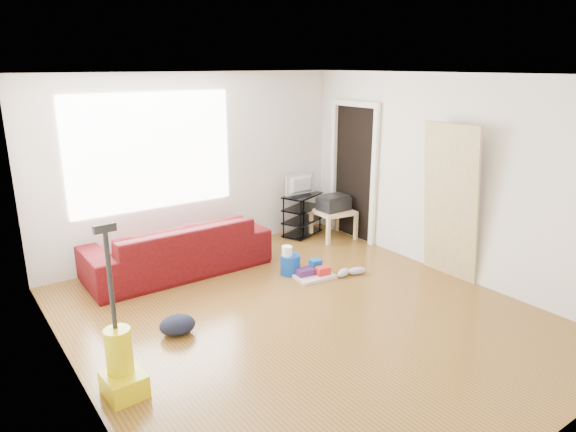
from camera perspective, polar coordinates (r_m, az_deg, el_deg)
room at (r=5.28m, az=1.56°, el=1.80°), size 4.51×5.01×2.51m
sofa at (r=6.87m, az=-11.99°, el=-6.04°), size 2.32×0.91×0.68m
tv_stand at (r=8.03m, az=1.59°, el=0.20°), size 0.74×0.58×0.65m
tv at (r=7.91m, az=1.61°, el=3.50°), size 0.54×0.07×0.31m
side_table at (r=7.90m, az=5.07°, el=0.19°), size 0.61×0.61×0.45m
printer at (r=7.85m, az=5.10°, el=1.47°), size 0.45×0.35×0.23m
bucket at (r=6.65m, az=0.27°, el=-6.42°), size 0.30×0.30×0.26m
toilet_paper at (r=6.57m, az=-0.10°, el=-4.94°), size 0.13×0.13×0.12m
cleaning_tray at (r=6.56m, az=2.82°, el=-6.28°), size 0.53×0.45×0.18m
backpack at (r=5.39m, az=-12.12°, el=-12.68°), size 0.41×0.35×0.20m
sneakers at (r=6.63m, az=6.94°, el=-6.17°), size 0.44×0.22×0.10m
vacuum at (r=4.52m, az=-18.04°, el=-15.39°), size 0.33×0.37×1.44m
door_panel at (r=6.89m, az=16.91°, el=-6.35°), size 0.24×0.78×1.94m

